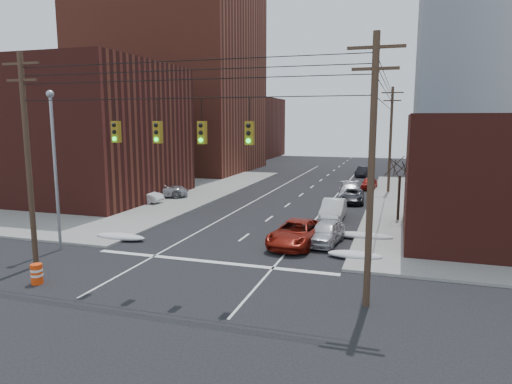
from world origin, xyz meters
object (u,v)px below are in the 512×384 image
Objects in this scene: parked_car_b at (333,210)px; parked_car_d at (350,192)px; construction_barrel at (37,274)px; parked_car_a at (326,232)px; red_pickup at (296,233)px; lot_car_a at (143,195)px; lot_car_d at (136,180)px; parked_car_e at (369,183)px; lot_car_b at (162,190)px; lot_car_c at (103,186)px; parked_car_c at (352,196)px; parked_car_f at (363,172)px.

parked_car_d reaches higher than parked_car_b.
construction_barrel is (-11.30, -18.33, -0.29)m from parked_car_b.
parked_car_d is (-0.30, 16.58, 0.05)m from parked_car_a.
red_pickup reaches higher than lot_car_a.
parked_car_b reaches higher than lot_car_d.
parked_car_b is at bearing -91.78° from parked_car_e.
red_pickup is at bearing 45.22° from construction_barrel.
lot_car_a is at bearing 155.85° from red_pickup.
lot_car_b is at bearing 153.34° from parked_car_a.
lot_car_d is at bearing 169.45° from parked_car_d.
lot_car_b is (-17.65, -4.87, 0.08)m from parked_car_d.
red_pickup is 26.33m from lot_car_c.
parked_car_c is 1.12× the size of parked_car_f.
lot_car_c reaches higher than parked_car_a.
lot_car_a is (-18.35, -6.27, 0.16)m from parked_car_c.
parked_car_b is 0.87× the size of lot_car_c.
parked_car_d reaches higher than construction_barrel.
parked_car_d is at bearing 98.89° from parked_car_c.
parked_car_f is at bearing 87.38° from parked_car_c.
parked_car_b is (1.10, 8.06, 0.01)m from red_pickup.
parked_car_a reaches higher than parked_car_e.
lot_car_b is at bearing -174.48° from parked_car_c.
red_pickup is at bearing -115.41° from lot_car_d.
parked_car_b is 26.47m from lot_car_d.
red_pickup is 17.50m from parked_car_d.
parked_car_a is 24.09m from parked_car_e.
parked_car_d is at bearing -79.39° from lot_car_d.
parked_car_c is at bearing -83.18° from lot_car_d.
parked_car_f is at bearing -59.29° from lot_car_b.
parked_car_d is at bearing -91.14° from lot_car_c.
lot_car_c is (-6.83, 0.05, 0.08)m from lot_car_b.
parked_car_a is at bearing -87.03° from parked_car_b.
parked_car_e is at bearing 89.45° from red_pickup.
lot_car_d is (-24.22, -17.72, 0.14)m from parked_car_f.
parked_car_b is 1.21× the size of lot_car_d.
parked_car_c is 1.18× the size of lot_car_d.
red_pickup is at bearing -145.97° from parked_car_a.
red_pickup is 1.34× the size of parked_car_f.
lot_car_b is at bearing 147.95° from red_pickup.
lot_car_b is 9.19m from lot_car_d.
parked_car_c is at bearing -92.16° from parked_car_e.
red_pickup is at bearing -84.54° from parked_car_f.
lot_car_b reaches higher than lot_car_a.
lot_car_b reaches higher than parked_car_e.
red_pickup is 1.02× the size of parked_car_d.
parked_car_a is 14.90m from parked_car_c.
red_pickup is at bearing -100.90° from parked_car_c.
parked_car_f is 1.05× the size of lot_car_d.
parked_car_e is 0.98× the size of lot_car_a.
red_pickup is 1.16× the size of parked_car_b.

